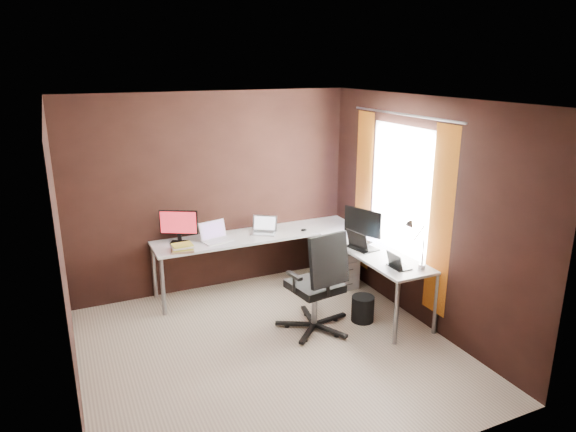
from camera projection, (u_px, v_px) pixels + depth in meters
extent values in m
cube|color=beige|center=(270.00, 351.00, 5.23)|extent=(3.60, 3.60, 0.00)
cube|color=white|center=(267.00, 101.00, 4.51)|extent=(3.60, 3.60, 0.00)
cube|color=black|center=(213.00, 193.00, 6.44)|extent=(3.60, 0.00, 2.50)
cube|color=black|center=(376.00, 317.00, 3.30)|extent=(3.60, 0.00, 2.50)
cube|color=black|center=(63.00, 265.00, 4.15)|extent=(0.00, 3.60, 2.50)
cube|color=black|center=(421.00, 213.00, 5.59)|extent=(0.00, 3.60, 2.50)
cube|color=white|center=(402.00, 188.00, 5.83)|extent=(0.00, 1.00, 1.30)
cube|color=orange|center=(440.00, 223.00, 5.24)|extent=(0.01, 0.35, 2.00)
cube|color=orange|center=(363.00, 192.00, 6.51)|extent=(0.01, 0.35, 2.00)
cylinder|color=slate|center=(404.00, 114.00, 5.58)|extent=(0.02, 1.90, 0.02)
cube|color=white|center=(258.00, 235.00, 6.52)|extent=(2.65, 0.60, 0.03)
cube|color=white|center=(376.00, 252.00, 5.95)|extent=(0.60, 1.65, 0.03)
cylinder|color=slate|center=(163.00, 287.00, 5.88)|extent=(0.05, 0.05, 0.70)
cylinder|color=slate|center=(154.00, 271.00, 6.34)|extent=(0.05, 0.05, 0.70)
cylinder|color=slate|center=(396.00, 313.00, 5.27)|extent=(0.05, 0.05, 0.70)
cylinder|color=slate|center=(436.00, 304.00, 5.48)|extent=(0.05, 0.05, 0.70)
cylinder|color=slate|center=(335.00, 242.00, 7.37)|extent=(0.05, 0.05, 0.70)
cube|color=white|center=(336.00, 263.00, 6.72)|extent=(0.42, 0.50, 0.60)
cube|color=black|center=(179.00, 242.00, 6.19)|extent=(0.24, 0.21, 0.01)
cube|color=black|center=(180.00, 238.00, 6.20)|extent=(0.05, 0.05, 0.09)
cube|color=black|center=(179.00, 222.00, 6.14)|extent=(0.42, 0.24, 0.30)
cube|color=#B51D28|center=(178.00, 223.00, 6.13)|extent=(0.38, 0.21, 0.27)
cube|color=black|center=(363.00, 242.00, 6.21)|extent=(0.19, 0.23, 0.01)
cube|color=black|center=(362.00, 238.00, 6.18)|extent=(0.04, 0.05, 0.09)
cube|color=black|center=(363.00, 222.00, 6.13)|extent=(0.22, 0.49, 0.32)
cube|color=#2329BD|center=(363.00, 222.00, 6.14)|extent=(0.19, 0.45, 0.29)
cube|color=white|center=(217.00, 241.00, 6.25)|extent=(0.39, 0.31, 0.02)
cube|color=white|center=(213.00, 230.00, 6.29)|extent=(0.35, 0.14, 0.22)
cube|color=#8965A8|center=(213.00, 230.00, 6.29)|extent=(0.31, 0.12, 0.18)
cube|color=silver|center=(264.00, 233.00, 6.54)|extent=(0.38, 0.36, 0.02)
cube|color=silver|center=(265.00, 223.00, 6.59)|extent=(0.29, 0.22, 0.20)
cube|color=silver|center=(265.00, 223.00, 6.58)|extent=(0.26, 0.19, 0.17)
cube|color=black|center=(363.00, 248.00, 6.01)|extent=(0.29, 0.37, 0.02)
cube|color=black|center=(357.00, 240.00, 5.93)|extent=(0.12, 0.34, 0.21)
cube|color=#182634|center=(358.00, 240.00, 5.93)|extent=(0.10, 0.30, 0.18)
cube|color=black|center=(399.00, 267.00, 5.46)|extent=(0.17, 0.25, 0.02)
cube|color=black|center=(395.00, 260.00, 5.41)|extent=(0.05, 0.25, 0.15)
cube|color=#BF4D5A|center=(395.00, 260.00, 5.41)|extent=(0.04, 0.22, 0.13)
cube|color=#A87E5A|center=(182.00, 250.00, 5.93)|extent=(0.29, 0.25, 0.03)
cube|color=gold|center=(182.00, 248.00, 5.92)|extent=(0.25, 0.21, 0.02)
cube|color=silver|center=(182.00, 246.00, 5.92)|extent=(0.25, 0.20, 0.02)
cube|color=gold|center=(182.00, 245.00, 5.91)|extent=(0.23, 0.18, 0.02)
ellipsoid|color=black|center=(190.00, 248.00, 5.97)|extent=(0.09, 0.06, 0.04)
ellipsoid|color=black|center=(304.00, 230.00, 6.62)|extent=(0.09, 0.08, 0.03)
cylinder|color=slate|center=(422.00, 267.00, 5.41)|extent=(0.07, 0.07, 0.05)
cylinder|color=slate|center=(423.00, 252.00, 5.36)|extent=(0.02, 0.02, 0.29)
cylinder|color=slate|center=(419.00, 234.00, 5.31)|extent=(0.02, 0.16, 0.21)
cone|color=slate|center=(411.00, 226.00, 5.33)|extent=(0.09, 0.11, 0.12)
cylinder|color=slate|center=(314.00, 306.00, 5.61)|extent=(0.06, 0.06, 0.41)
cube|color=black|center=(315.00, 286.00, 5.54)|extent=(0.56, 0.56, 0.09)
cube|color=black|center=(329.00, 260.00, 5.24)|extent=(0.47, 0.19, 0.54)
cylinder|color=black|center=(363.00, 309.00, 5.81)|extent=(0.27, 0.27, 0.30)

